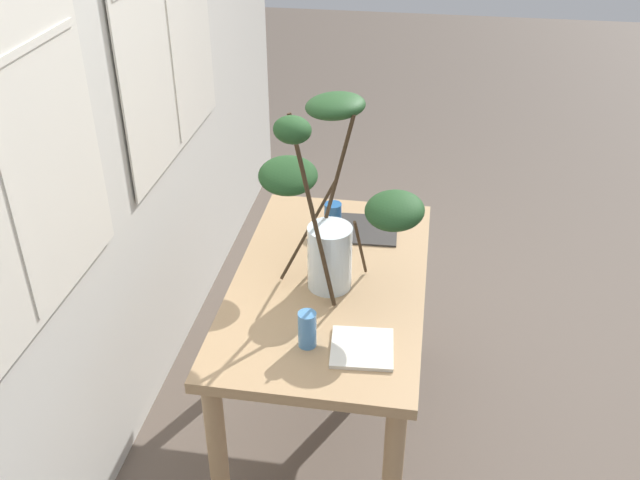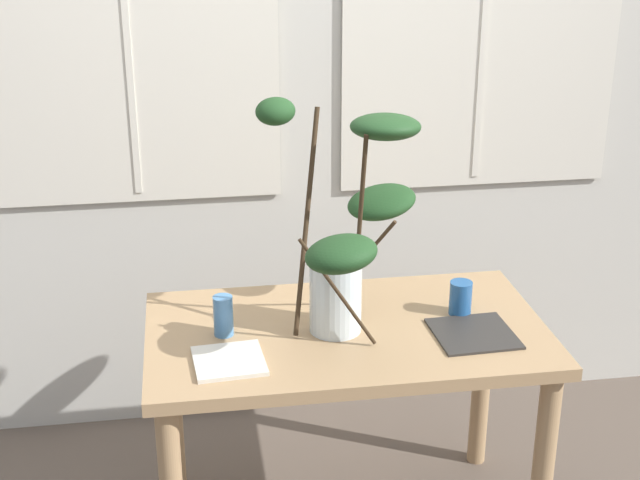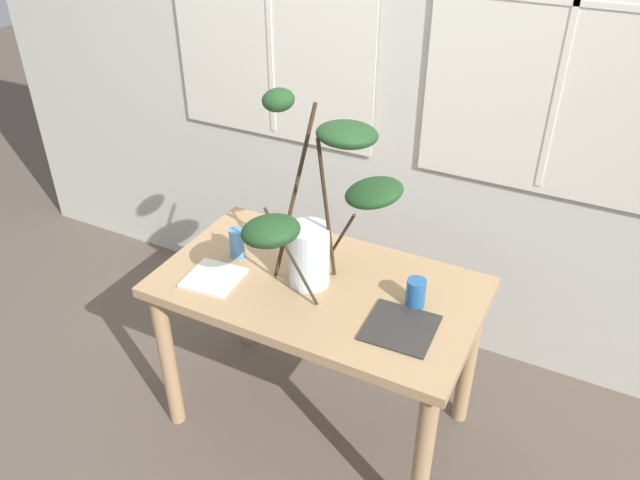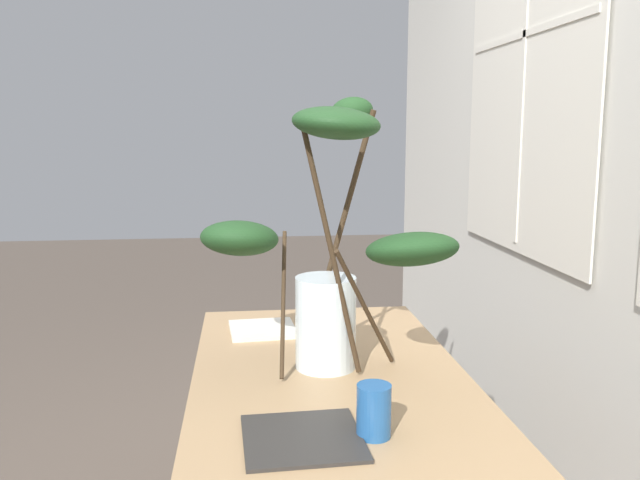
% 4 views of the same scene
% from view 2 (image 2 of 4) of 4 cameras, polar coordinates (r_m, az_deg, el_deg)
% --- Properties ---
extents(back_wall_with_windows, '(4.81, 0.14, 2.75)m').
position_cam_2_polar(back_wall_with_windows, '(3.44, -0.77, 10.37)').
color(back_wall_with_windows, beige).
rests_on(back_wall_with_windows, ground).
extents(dining_table, '(1.24, 0.71, 0.76)m').
position_cam_2_polar(dining_table, '(2.91, 1.66, -7.59)').
color(dining_table, tan).
rests_on(dining_table, ground).
extents(vase_with_branches, '(0.58, 0.67, 0.72)m').
position_cam_2_polar(vase_with_branches, '(2.72, 1.91, 0.35)').
color(vase_with_branches, silver).
rests_on(vase_with_branches, dining_table).
extents(drinking_glass_blue_left, '(0.06, 0.06, 0.13)m').
position_cam_2_polar(drinking_glass_blue_left, '(2.80, -6.06, -4.73)').
color(drinking_glass_blue_left, '#4C84BC').
rests_on(drinking_glass_blue_left, dining_table).
extents(drinking_glass_blue_right, '(0.07, 0.07, 0.11)m').
position_cam_2_polar(drinking_glass_blue_right, '(2.95, 8.77, -3.60)').
color(drinking_glass_blue_right, '#235693').
rests_on(drinking_glass_blue_right, dining_table).
extents(plate_square_left, '(0.22, 0.22, 0.01)m').
position_cam_2_polar(plate_square_left, '(2.67, -5.70, -7.52)').
color(plate_square_left, silver).
rests_on(plate_square_left, dining_table).
extents(plate_square_right, '(0.25, 0.25, 0.01)m').
position_cam_2_polar(plate_square_right, '(2.85, 9.56, -5.78)').
color(plate_square_right, '#2D2B28').
rests_on(plate_square_right, dining_table).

